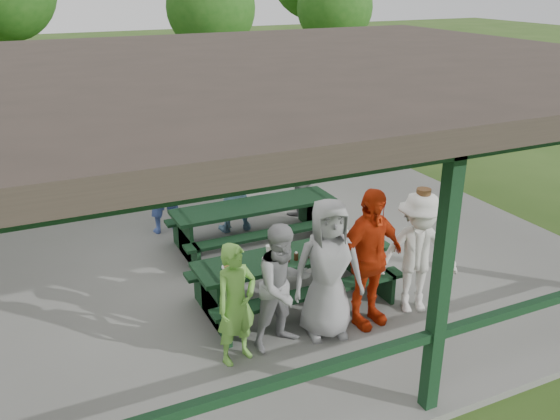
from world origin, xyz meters
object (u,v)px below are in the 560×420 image
contestant_grey_mid (328,269)px  contestant_grey_left (283,286)px  picnic_table_far (255,219)px  contestant_red (369,259)px  picnic_table_near (294,271)px  contestant_green (236,304)px  spectator_lblue (235,187)px  spectator_blue (162,183)px  pickup_truck (165,112)px  contestant_white_fedora (418,253)px  farm_trailer (133,128)px  spectator_grey (297,175)px

contestant_grey_mid → contestant_grey_left: bearing=-169.0°
picnic_table_far → contestant_red: (0.37, -2.91, 0.47)m
picnic_table_near → contestant_green: size_ratio=1.84×
spectator_lblue → spectator_blue: 1.29m
contestant_green → contestant_red: bearing=-14.4°
contestant_grey_mid → pickup_truck: (0.86, 11.06, -0.27)m
contestant_grey_mid → contestant_white_fedora: bearing=12.2°
spectator_blue → farm_trailer: 5.82m
contestant_green → pickup_truck: bearing=63.9°
spectator_blue → contestant_grey_left: bearing=85.5°
contestant_green → spectator_lblue: bearing=53.9°
picnic_table_far → contestant_grey_left: size_ratio=1.72×
spectator_lblue → farm_trailer: 6.26m
contestant_green → farm_trailer: (0.93, 9.94, -0.20)m
contestant_white_fedora → farm_trailer: bearing=118.9°
picnic_table_near → picnic_table_far: bearing=82.9°
picnic_table_near → contestant_grey_mid: contestant_grey_mid is taller
spectator_lblue → farm_trailer: spectator_lblue is taller
picnic_table_far → contestant_red: size_ratio=1.47×
spectator_grey → picnic_table_near: bearing=48.8°
contestant_white_fedora → pickup_truck: (-0.52, 11.08, -0.21)m
picnic_table_far → contestant_green: contestant_green is taller
contestant_grey_left → spectator_grey: size_ratio=1.03×
spectator_lblue → spectator_grey: spectator_lblue is taller
contestant_red → spectator_blue: (-1.63, 4.16, -0.03)m
contestant_green → spectator_blue: spectator_blue is taller
picnic_table_far → farm_trailer: size_ratio=0.74×
pickup_truck → contestant_grey_mid: bearing=-165.0°
farm_trailer → pickup_truck: bearing=61.6°
contestant_grey_left → contestant_grey_mid: 0.62m
spectator_grey → farm_trailer: 6.31m
picnic_table_far → farm_trailer: farm_trailer is taller
spectator_lblue → pickup_truck: size_ratio=0.29×
picnic_table_far → contestant_grey_mid: (-0.22, -2.90, 0.45)m
spectator_blue → spectator_grey: 2.57m
spectator_blue → pickup_truck: size_ratio=0.34×
contestant_grey_left → contestant_red: bearing=-12.4°
contestant_red → spectator_grey: 4.00m
contestant_grey_mid → farm_trailer: (-0.32, 9.91, -0.37)m
contestant_grey_mid → contestant_red: 0.60m
contestant_grey_mid → spectator_grey: 4.17m
contestant_grey_mid → pickup_truck: size_ratio=0.34×
contestant_red → spectator_lblue: 3.71m
spectator_grey → picnic_table_far: bearing=23.2°
contestant_green → contestant_grey_mid: contestant_grey_mid is taller
contestant_grey_mid → farm_trailer: contestant_grey_mid is taller
contestant_white_fedora → spectator_grey: contestant_white_fedora is taller
contestant_grey_left → spectator_blue: bearing=84.8°
contestant_red → farm_trailer: size_ratio=0.50×
contestant_white_fedora → contestant_green: bearing=-160.4°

